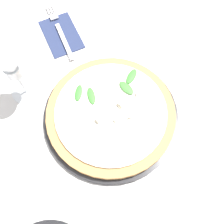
# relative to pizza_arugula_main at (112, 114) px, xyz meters

# --- Properties ---
(ground_plane) EXTENTS (6.00, 6.00, 0.00)m
(ground_plane) POSITION_rel_pizza_arugula_main_xyz_m (-0.01, 0.00, -0.02)
(ground_plane) COLOR silver
(pizza_arugula_main) EXTENTS (0.34, 0.34, 0.05)m
(pizza_arugula_main) POSITION_rel_pizza_arugula_main_xyz_m (0.00, 0.00, 0.00)
(pizza_arugula_main) COLOR black
(pizza_arugula_main) RESTS_ON ground_plane
(wine_glass) EXTENTS (0.08, 0.08, 0.17)m
(wine_glass) POSITION_rel_pizza_arugula_main_xyz_m (0.14, 0.19, 0.10)
(wine_glass) COLOR white
(wine_glass) RESTS_ON ground_plane
(napkin) EXTENTS (0.15, 0.11, 0.01)m
(napkin) POSITION_rel_pizza_arugula_main_xyz_m (0.29, 0.05, -0.01)
(napkin) COLOR navy
(napkin) RESTS_ON ground_plane
(fork) EXTENTS (0.22, 0.03, 0.00)m
(fork) POSITION_rel_pizza_arugula_main_xyz_m (0.30, 0.05, -0.01)
(fork) COLOR silver
(fork) RESTS_ON ground_plane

